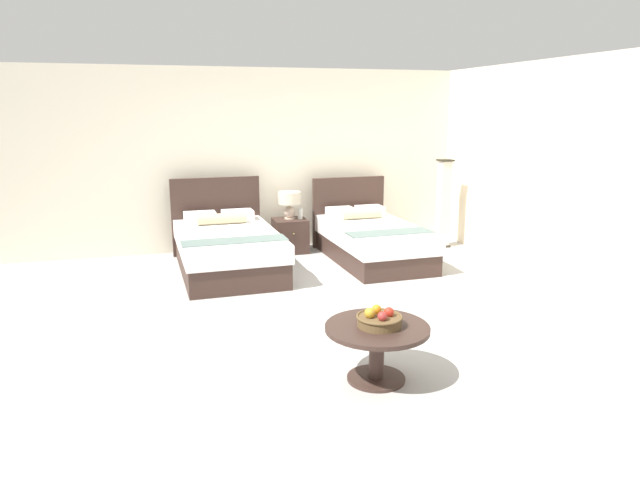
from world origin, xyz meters
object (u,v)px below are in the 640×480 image
Objects in this scene: bed_near_window at (227,248)px; fruit_bowl at (379,319)px; vase at (300,213)px; bed_near_corner at (371,240)px; nightstand at (290,235)px; floor_lamp_corner at (443,204)px; table_lamp at (289,201)px; coffee_table at (377,340)px.

bed_near_window is 5.90× the size of fruit_bowl.
fruit_bowl is at bearing -95.67° from vase.
nightstand is at bearing 142.53° from bed_near_corner.
vase reaches higher than fruit_bowl.
bed_near_corner is 1.54× the size of floor_lamp_corner.
bed_near_corner is (2.02, 0.00, -0.01)m from bed_near_window.
floor_lamp_corner is at bearing -8.19° from table_lamp.
vase is at bearing 84.33° from fruit_bowl.
table_lamp reaches higher than coffee_table.
bed_near_corner is 5.74× the size of fruit_bowl.
floor_lamp_corner is (1.34, 0.45, 0.38)m from bed_near_corner.
vase is (1.17, 0.72, 0.28)m from bed_near_window.
floor_lamp_corner reaches higher than bed_near_window.
bed_near_corner reaches higher than nightstand.
coffee_table is (-0.28, -4.22, 0.08)m from nightstand.
bed_near_window is at bearing -172.40° from floor_lamp_corner.
floor_lamp_corner is (2.33, -0.32, 0.42)m from nightstand.
fruit_bowl is (-1.27, -3.47, 0.22)m from bed_near_corner.
coffee_table is at bearing 158.99° from fruit_bowl.
nightstand is at bearing -90.00° from table_lamp.
bed_near_window is 3.55m from fruit_bowl.
floor_lamp_corner is (2.62, 3.91, 0.34)m from coffee_table.
table_lamp is 2.42× the size of vase.
table_lamp is 0.49× the size of coffee_table.
table_lamp is 2.36m from floor_lamp_corner.
bed_near_window is 1.03× the size of bed_near_corner.
bed_near_window is 2.61× the size of coffee_table.
bed_near_corner is 1.46m from floor_lamp_corner.
bed_near_corner is at bearing -38.19° from table_lamp.
nightstand is 4.23m from coffee_table.
coffee_table is (0.74, -3.46, 0.03)m from bed_near_window.
bed_near_window is at bearing 102.09° from coffee_table.
bed_near_corner is at bearing 69.73° from coffee_table.
vase is at bearing -22.51° from table_lamp.
bed_near_corner is at bearing -161.51° from floor_lamp_corner.
coffee_table is (-1.28, -3.46, 0.04)m from bed_near_corner.
bed_near_corner is 2.54× the size of coffee_table.
bed_near_corner is 5.13× the size of table_lamp.
coffee_table is (-0.43, -4.18, -0.25)m from vase.
vase is 0.20× the size of coffee_table.
vase is 2.21m from floor_lamp_corner.
vase is (-0.85, 0.72, 0.29)m from bed_near_corner.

